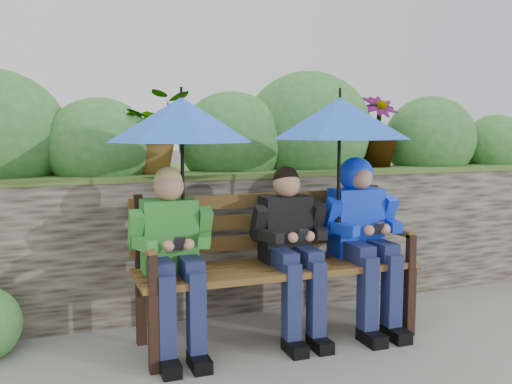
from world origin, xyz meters
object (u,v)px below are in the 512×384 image
object	(u,v)px
umbrella_right	(340,118)
umbrella_left	(182,120)
park_bench	(273,255)
boy_middle	(291,242)
boy_right	(363,227)
boy_left	(173,250)

from	to	relation	value
umbrella_right	umbrella_left	bearing A→B (deg)	177.25
park_bench	boy_middle	bearing A→B (deg)	-42.75
boy_right	umbrella_right	bearing A→B (deg)	-179.99
boy_middle	boy_left	bearing A→B (deg)	-179.87
boy_right	umbrella_left	size ratio (longest dim) A/B	1.30
boy_left	umbrella_left	bearing A→B (deg)	36.71
park_bench	umbrella_right	xyz separation A→B (m)	(0.43, -0.07, 0.88)
park_bench	boy_left	world-z (taller)	boy_left
park_bench	boy_left	size ratio (longest dim) A/B	1.59
boy_right	umbrella_left	world-z (taller)	umbrella_left
boy_middle	boy_right	size ratio (longest dim) A/B	0.96
boy_left	umbrella_right	distance (m)	1.35
park_bench	umbrella_left	world-z (taller)	umbrella_left
park_bench	umbrella_left	xyz separation A→B (m)	(-0.60, -0.02, 0.87)
boy_left	boy_middle	distance (m)	0.77
umbrella_left	umbrella_right	xyz separation A→B (m)	(1.03, -0.05, 0.01)
boy_left	boy_middle	xyz separation A→B (m)	(0.77, 0.00, -0.01)
park_bench	boy_left	distance (m)	0.69
boy_right	umbrella_right	xyz separation A→B (m)	(-0.19, -0.00, 0.72)
umbrella_right	boy_left	bearing A→B (deg)	-179.49
umbrella_left	umbrella_right	size ratio (longest dim) A/B	0.98
park_bench	boy_left	xyz separation A→B (m)	(-0.68, -0.08, 0.10)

